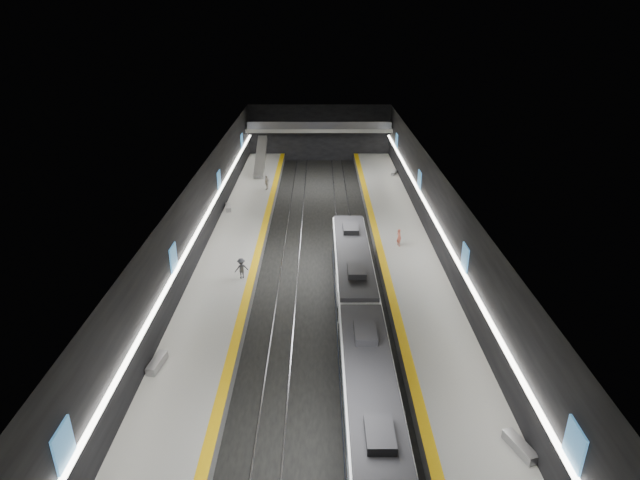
{
  "coord_description": "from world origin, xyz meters",
  "views": [
    {
      "loc": [
        0.01,
        -40.82,
        20.27
      ],
      "look_at": [
        0.06,
        0.83,
        2.2
      ],
      "focal_mm": 30.0,
      "sensor_mm": 36.0,
      "label": 1
    }
  ],
  "objects_px": {
    "bench_right_near": "(520,447)",
    "bench_left_far": "(228,207)",
    "train": "(360,326)",
    "escalator": "(261,157)",
    "passenger_right_a": "(399,238)",
    "bench_left_near": "(157,363)",
    "passenger_left_b": "(241,268)",
    "passenger_left_a": "(267,183)",
    "bench_right_far": "(394,173)"
  },
  "relations": [
    {
      "from": "bench_right_near",
      "to": "bench_left_far",
      "type": "bearing_deg",
      "value": 100.1
    },
    {
      "from": "passenger_right_a",
      "to": "passenger_left_a",
      "type": "xyz_separation_m",
      "value": [
        -13.05,
        15.96,
        0.07
      ]
    },
    {
      "from": "passenger_left_a",
      "to": "passenger_left_b",
      "type": "distance_m",
      "value": 22.12
    },
    {
      "from": "bench_right_near",
      "to": "passenger_right_a",
      "type": "xyz_separation_m",
      "value": [
        -2.49,
        23.87,
        0.53
      ]
    },
    {
      "from": "passenger_left_b",
      "to": "passenger_left_a",
      "type": "bearing_deg",
      "value": -111.6
    },
    {
      "from": "train",
      "to": "bench_left_near",
      "type": "xyz_separation_m",
      "value": [
        -12.0,
        -2.46,
        -0.95
      ]
    },
    {
      "from": "bench_left_far",
      "to": "passenger_right_a",
      "type": "height_order",
      "value": "passenger_right_a"
    },
    {
      "from": "bench_left_far",
      "to": "passenger_left_a",
      "type": "relative_size",
      "value": 1.1
    },
    {
      "from": "bench_left_near",
      "to": "passenger_left_b",
      "type": "relative_size",
      "value": 1.19
    },
    {
      "from": "passenger_right_a",
      "to": "escalator",
      "type": "bearing_deg",
      "value": 8.01
    },
    {
      "from": "bench_right_far",
      "to": "train",
      "type": "bearing_deg",
      "value": -78.6
    },
    {
      "from": "passenger_left_a",
      "to": "bench_left_near",
      "type": "bearing_deg",
      "value": 17.67
    },
    {
      "from": "passenger_left_a",
      "to": "train",
      "type": "bearing_deg",
      "value": 39.07
    },
    {
      "from": "passenger_left_a",
      "to": "passenger_left_b",
      "type": "xyz_separation_m",
      "value": [
        0.02,
        -22.12,
        -0.02
      ]
    },
    {
      "from": "bench_left_near",
      "to": "escalator",
      "type": "bearing_deg",
      "value": 95.17
    },
    {
      "from": "escalator",
      "to": "passenger_right_a",
      "type": "bearing_deg",
      "value": -58.51
    },
    {
      "from": "passenger_left_b",
      "to": "train",
      "type": "bearing_deg",
      "value": 112.64
    },
    {
      "from": "passenger_right_a",
      "to": "passenger_left_a",
      "type": "relative_size",
      "value": 0.91
    },
    {
      "from": "bench_right_far",
      "to": "escalator",
      "type": "bearing_deg",
      "value": -162.88
    },
    {
      "from": "train",
      "to": "escalator",
      "type": "xyz_separation_m",
      "value": [
        -10.0,
        38.58,
        0.7
      ]
    },
    {
      "from": "train",
      "to": "bench_left_near",
      "type": "distance_m",
      "value": 12.29
    },
    {
      "from": "bench_right_far",
      "to": "passenger_left_b",
      "type": "relative_size",
      "value": 0.97
    },
    {
      "from": "train",
      "to": "passenger_left_a",
      "type": "relative_size",
      "value": 17.65
    },
    {
      "from": "escalator",
      "to": "bench_left_far",
      "type": "distance_m",
      "value": 14.62
    },
    {
      "from": "bench_left_near",
      "to": "passenger_left_a",
      "type": "relative_size",
      "value": 1.17
    },
    {
      "from": "train",
      "to": "escalator",
      "type": "height_order",
      "value": "escalator"
    },
    {
      "from": "bench_left_far",
      "to": "bench_right_near",
      "type": "relative_size",
      "value": 0.93
    },
    {
      "from": "escalator",
      "to": "passenger_right_a",
      "type": "relative_size",
      "value": 5.14
    },
    {
      "from": "train",
      "to": "passenger_left_b",
      "type": "relative_size",
      "value": 18.07
    },
    {
      "from": "train",
      "to": "escalator",
      "type": "relative_size",
      "value": 3.76
    },
    {
      "from": "bench_right_near",
      "to": "passenger_left_b",
      "type": "height_order",
      "value": "passenger_left_b"
    },
    {
      "from": "bench_right_near",
      "to": "passenger_left_b",
      "type": "distance_m",
      "value": 23.56
    },
    {
      "from": "passenger_right_a",
      "to": "passenger_left_b",
      "type": "bearing_deg",
      "value": 91.8
    },
    {
      "from": "bench_right_near",
      "to": "passenger_right_a",
      "type": "distance_m",
      "value": 24.01
    },
    {
      "from": "train",
      "to": "passenger_right_a",
      "type": "xyz_separation_m",
      "value": [
        4.51,
        14.89,
        -0.42
      ]
    },
    {
      "from": "train",
      "to": "passenger_left_a",
      "type": "bearing_deg",
      "value": 105.48
    },
    {
      "from": "bench_right_near",
      "to": "passenger_left_a",
      "type": "relative_size",
      "value": 1.18
    },
    {
      "from": "bench_right_far",
      "to": "passenger_left_b",
      "type": "bearing_deg",
      "value": -96.6
    },
    {
      "from": "escalator",
      "to": "passenger_left_a",
      "type": "xyz_separation_m",
      "value": [
        1.46,
        -7.72,
        -1.05
      ]
    },
    {
      "from": "train",
      "to": "bench_left_far",
      "type": "distance_m",
      "value": 27.02
    },
    {
      "from": "train",
      "to": "bench_left_near",
      "type": "relative_size",
      "value": 15.15
    },
    {
      "from": "bench_right_far",
      "to": "passenger_left_a",
      "type": "xyz_separation_m",
      "value": [
        -15.54,
        -6.25,
        0.65
      ]
    },
    {
      "from": "bench_left_far",
      "to": "passenger_right_a",
      "type": "distance_m",
      "value": 18.96
    },
    {
      "from": "escalator",
      "to": "bench_right_far",
      "type": "bearing_deg",
      "value": -4.97
    },
    {
      "from": "passenger_left_a",
      "to": "bench_right_far",
      "type": "bearing_deg",
      "value": 135.49
    },
    {
      "from": "train",
      "to": "passenger_left_a",
      "type": "xyz_separation_m",
      "value": [
        -8.54,
        30.85,
        -0.35
      ]
    },
    {
      "from": "escalator",
      "to": "bench_left_near",
      "type": "height_order",
      "value": "escalator"
    },
    {
      "from": "bench_left_near",
      "to": "bench_right_near",
      "type": "distance_m",
      "value": 20.09
    },
    {
      "from": "bench_right_near",
      "to": "bench_left_near",
      "type": "bearing_deg",
      "value": 141.35
    },
    {
      "from": "escalator",
      "to": "bench_left_far",
      "type": "xyz_separation_m",
      "value": [
        -2.0,
        -14.39,
        -1.67
      ]
    }
  ]
}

